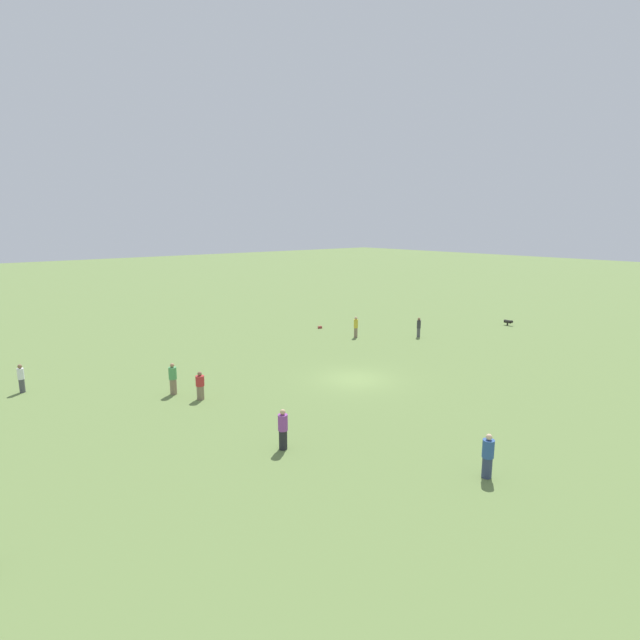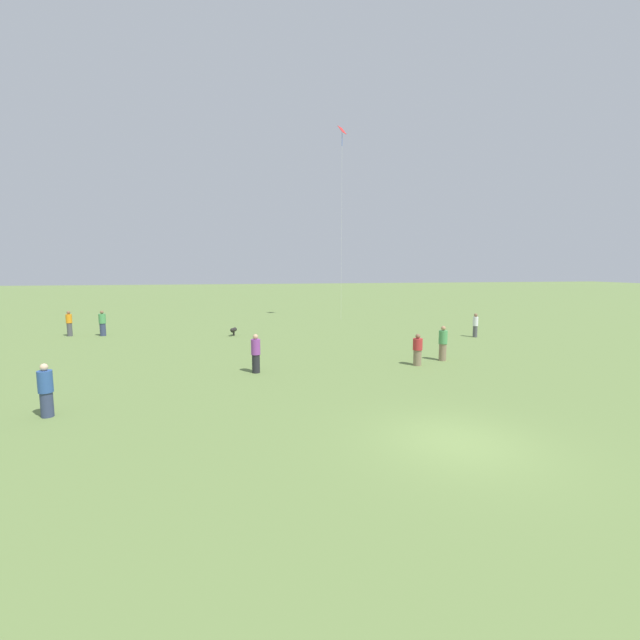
% 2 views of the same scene
% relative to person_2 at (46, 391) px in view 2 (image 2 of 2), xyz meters
% --- Properties ---
extents(ground_plane, '(240.00, 240.00, 0.00)m').
position_rel_person_2_xyz_m(ground_plane, '(-4.60, -12.15, -0.87)').
color(ground_plane, olive).
extents(person_2, '(0.60, 0.60, 1.78)m').
position_rel_person_2_xyz_m(person_2, '(0.00, 0.00, 0.00)').
color(person_2, '#333D5B').
rests_on(person_2, ground_plane).
extents(person_3, '(0.58, 0.58, 1.60)m').
position_rel_person_2_xyz_m(person_3, '(4.51, -15.03, -0.10)').
color(person_3, '#847056').
rests_on(person_3, ground_plane).
extents(person_4, '(0.59, 0.59, 1.82)m').
position_rel_person_2_xyz_m(person_4, '(4.61, -7.03, 0.03)').
color(person_4, '#232328').
rests_on(person_4, ground_plane).
extents(person_5, '(0.62, 0.62, 1.84)m').
position_rel_person_2_xyz_m(person_5, '(5.31, -16.81, 0.03)').
color(person_5, '#847056').
rests_on(person_5, ground_plane).
extents(person_6, '(0.37, 0.37, 1.68)m').
position_rel_person_2_xyz_m(person_6, '(11.92, -22.73, -0.03)').
color(person_6, '#4C4C51').
rests_on(person_6, ground_plane).
extents(person_7, '(0.52, 0.52, 1.81)m').
position_rel_person_2_xyz_m(person_7, '(18.11, 5.44, 0.03)').
color(person_7, '#4C4C51').
rests_on(person_7, ground_plane).
extents(person_8, '(0.63, 0.63, 1.83)m').
position_rel_person_2_xyz_m(person_8, '(17.77, 3.15, 0.02)').
color(person_8, '#333D5B').
rests_on(person_8, ground_plane).
extents(kite_3, '(0.92, 0.91, 17.27)m').
position_rel_person_2_xyz_m(kite_3, '(23.26, -15.88, 14.91)').
color(kite_3, red).
rests_on(kite_3, ground_plane).
extents(dog_1, '(0.85, 0.48, 0.59)m').
position_rel_person_2_xyz_m(dog_1, '(15.90, -6.02, -0.47)').
color(dog_1, black).
rests_on(dog_1, ground_plane).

